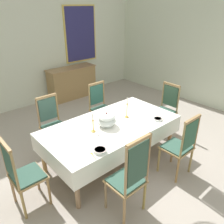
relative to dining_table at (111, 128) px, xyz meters
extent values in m
cube|color=#9F948A|center=(0.00, -0.15, -0.69)|extent=(7.12, 6.98, 0.04)
cube|color=beige|center=(0.00, 3.37, 1.00)|extent=(7.12, 0.08, 3.33)
cylinder|color=#8F6E51|center=(-1.04, -0.50, -0.31)|extent=(0.07, 0.07, 0.70)
cylinder|color=#9D6B41|center=(1.04, -0.50, -0.31)|extent=(0.07, 0.07, 0.70)
cylinder|color=olive|center=(-1.04, 0.50, -0.31)|extent=(0.07, 0.07, 0.70)
cylinder|color=#8F6C4A|center=(1.04, 0.50, -0.31)|extent=(0.07, 0.07, 0.70)
cube|color=olive|center=(0.00, 0.00, 0.00)|extent=(2.17, 1.07, 0.08)
cube|color=olive|center=(0.00, 0.00, 0.05)|extent=(2.29, 1.19, 0.03)
cube|color=white|center=(0.00, 0.00, 0.07)|extent=(2.31, 1.21, 0.00)
cube|color=white|center=(0.00, -0.60, -0.08)|extent=(2.31, 0.00, 0.31)
cube|color=white|center=(0.00, 0.60, -0.08)|extent=(2.31, 0.00, 0.31)
cube|color=white|center=(-1.15, 0.00, -0.08)|extent=(0.00, 1.21, 0.31)
cube|color=white|center=(1.15, 0.00, -0.08)|extent=(0.00, 1.21, 0.31)
cylinder|color=#8B7251|center=(-0.76, -0.76, -0.43)|extent=(0.04, 0.04, 0.47)
cylinder|color=#996C40|center=(-0.38, -0.76, -0.43)|extent=(0.04, 0.04, 0.47)
cylinder|color=#98744B|center=(-0.76, -1.12, -0.43)|extent=(0.04, 0.04, 0.47)
cylinder|color=olive|center=(-0.38, -1.12, -0.43)|extent=(0.04, 0.04, 0.47)
cube|color=olive|center=(-0.57, -0.94, -0.19)|extent=(0.44, 0.42, 0.03)
cube|color=#305245|center=(-0.57, -0.94, -0.16)|extent=(0.40, 0.38, 0.02)
cylinder|color=#987951|center=(-0.77, -1.13, 0.18)|extent=(0.03, 0.03, 0.72)
cylinder|color=#946D47|center=(-0.38, -1.13, 0.18)|extent=(0.03, 0.03, 0.72)
cube|color=#314E3E|center=(-0.57, -1.13, 0.22)|extent=(0.34, 0.02, 0.54)
cube|color=olive|center=(-0.57, -1.13, 0.54)|extent=(0.40, 0.04, 0.04)
cylinder|color=#926B51|center=(-0.38, 0.76, -0.43)|extent=(0.04, 0.04, 0.47)
cylinder|color=#9D7243|center=(-0.76, 0.76, -0.43)|extent=(0.04, 0.04, 0.47)
cylinder|color=olive|center=(-0.38, 1.12, -0.43)|extent=(0.04, 0.04, 0.47)
cylinder|color=#9C7B43|center=(-0.76, 1.12, -0.43)|extent=(0.04, 0.04, 0.47)
cube|color=olive|center=(-0.57, 0.94, -0.19)|extent=(0.44, 0.42, 0.03)
cube|color=#305245|center=(-0.57, 0.94, -0.16)|extent=(0.40, 0.38, 0.02)
cylinder|color=olive|center=(-0.38, 1.13, 0.10)|extent=(0.03, 0.03, 0.56)
cylinder|color=#916F4C|center=(-0.77, 1.13, 0.10)|extent=(0.03, 0.03, 0.56)
cube|color=#35554A|center=(-0.57, 1.13, 0.13)|extent=(0.34, 0.02, 0.43)
cube|color=olive|center=(-0.57, 1.13, 0.39)|extent=(0.40, 0.04, 0.04)
cylinder|color=olive|center=(0.39, -0.76, -0.43)|extent=(0.04, 0.04, 0.47)
cylinder|color=olive|center=(0.77, -0.76, -0.43)|extent=(0.04, 0.04, 0.47)
cylinder|color=olive|center=(0.39, -1.12, -0.43)|extent=(0.04, 0.04, 0.47)
cylinder|color=olive|center=(0.77, -1.12, -0.43)|extent=(0.04, 0.04, 0.47)
cube|color=olive|center=(0.58, -0.94, -0.19)|extent=(0.44, 0.42, 0.03)
cube|color=#305245|center=(0.58, -0.94, -0.16)|extent=(0.40, 0.38, 0.02)
cylinder|color=olive|center=(0.38, -1.13, 0.12)|extent=(0.03, 0.03, 0.58)
cylinder|color=#976D41|center=(0.77, -1.13, 0.12)|extent=(0.03, 0.03, 0.58)
cube|color=#2E5841|center=(0.58, -1.13, 0.14)|extent=(0.34, 0.02, 0.44)
cube|color=olive|center=(0.58, -1.13, 0.41)|extent=(0.40, 0.04, 0.04)
cylinder|color=#987750|center=(0.77, 0.76, -0.43)|extent=(0.04, 0.04, 0.47)
cylinder|color=#927851|center=(0.39, 0.76, -0.43)|extent=(0.04, 0.04, 0.47)
cylinder|color=olive|center=(0.77, 1.12, -0.43)|extent=(0.04, 0.04, 0.47)
cylinder|color=olive|center=(0.39, 1.12, -0.43)|extent=(0.04, 0.04, 0.47)
cube|color=olive|center=(0.58, 0.94, -0.19)|extent=(0.44, 0.42, 0.03)
cube|color=#305245|center=(0.58, 0.94, -0.16)|extent=(0.40, 0.38, 0.02)
cylinder|color=#9A6E41|center=(0.77, 1.13, 0.10)|extent=(0.03, 0.03, 0.55)
cylinder|color=#947B4C|center=(0.38, 1.13, 0.10)|extent=(0.03, 0.03, 0.55)
cube|color=#29574A|center=(0.58, 1.13, 0.13)|extent=(0.34, 0.02, 0.42)
cube|color=olive|center=(0.58, 1.13, 0.38)|extent=(0.40, 0.04, 0.04)
cylinder|color=#946A45|center=(-1.30, 0.19, -0.43)|extent=(0.04, 0.04, 0.47)
cylinder|color=#977346|center=(-1.30, -0.19, -0.43)|extent=(0.04, 0.04, 0.47)
cylinder|color=#926D49|center=(-1.66, 0.19, -0.43)|extent=(0.04, 0.04, 0.47)
cylinder|color=olive|center=(-1.66, -0.19, -0.43)|extent=(0.04, 0.04, 0.47)
cube|color=olive|center=(-1.48, 0.00, -0.19)|extent=(0.42, 0.44, 0.03)
cube|color=#305245|center=(-1.48, 0.00, -0.16)|extent=(0.38, 0.40, 0.02)
cylinder|color=#967350|center=(-1.67, 0.20, 0.12)|extent=(0.03, 0.03, 0.58)
cylinder|color=olive|center=(-1.67, -0.20, 0.12)|extent=(0.03, 0.03, 0.58)
cube|color=#2B4B3F|center=(-1.67, 0.00, 0.14)|extent=(0.02, 0.34, 0.44)
cube|color=olive|center=(-1.67, 0.00, 0.41)|extent=(0.04, 0.40, 0.04)
cylinder|color=olive|center=(1.30, -0.19, -0.43)|extent=(0.04, 0.04, 0.47)
cylinder|color=#9E704F|center=(1.30, 0.19, -0.43)|extent=(0.04, 0.04, 0.47)
cylinder|color=olive|center=(1.66, -0.19, -0.43)|extent=(0.04, 0.04, 0.47)
cylinder|color=#9E7841|center=(1.66, 0.19, -0.43)|extent=(0.04, 0.04, 0.47)
cube|color=olive|center=(1.48, 0.00, -0.19)|extent=(0.42, 0.44, 0.03)
cube|color=#305245|center=(1.48, 0.00, -0.16)|extent=(0.38, 0.40, 0.02)
cylinder|color=olive|center=(1.67, -0.20, 0.11)|extent=(0.03, 0.03, 0.57)
cylinder|color=olive|center=(1.67, 0.20, 0.11)|extent=(0.03, 0.03, 0.57)
cube|color=#33503D|center=(1.67, 0.00, 0.14)|extent=(0.02, 0.34, 0.43)
cube|color=olive|center=(1.67, 0.00, 0.39)|extent=(0.04, 0.40, 0.04)
cylinder|color=silver|center=(-0.10, 0.00, 0.08)|extent=(0.17, 0.17, 0.02)
ellipsoid|color=silver|center=(-0.10, 0.00, 0.16)|extent=(0.32, 0.32, 0.14)
ellipsoid|color=silver|center=(-0.10, 0.00, 0.25)|extent=(0.28, 0.28, 0.11)
sphere|color=brown|center=(-0.10, 0.00, 0.31)|extent=(0.03, 0.03, 0.03)
cylinder|color=gold|center=(-0.37, 0.00, 0.08)|extent=(0.07, 0.07, 0.02)
cylinder|color=gold|center=(-0.37, 0.00, 0.18)|extent=(0.02, 0.02, 0.18)
cone|color=gold|center=(-0.37, 0.00, 0.28)|extent=(0.04, 0.04, 0.02)
cylinder|color=silver|center=(-0.37, 0.00, 0.34)|extent=(0.02, 0.02, 0.10)
cylinder|color=gold|center=(0.37, 0.00, 0.08)|extent=(0.07, 0.07, 0.02)
cylinder|color=gold|center=(0.37, 0.00, 0.21)|extent=(0.02, 0.02, 0.24)
cone|color=gold|center=(0.37, 0.00, 0.34)|extent=(0.04, 0.04, 0.02)
cylinder|color=silver|center=(0.37, 0.00, 0.40)|extent=(0.02, 0.02, 0.10)
cylinder|color=silver|center=(-0.63, -0.49, 0.10)|extent=(0.18, 0.18, 0.04)
cylinder|color=silver|center=(-0.63, -0.49, 0.10)|extent=(0.15, 0.15, 0.03)
torus|color=brown|center=(-0.63, -0.49, 0.11)|extent=(0.18, 0.18, 0.01)
cylinder|color=silver|center=(0.70, -0.43, 0.09)|extent=(0.15, 0.15, 0.04)
cylinder|color=silver|center=(0.70, -0.43, 0.10)|extent=(0.13, 0.13, 0.03)
torus|color=brown|center=(0.70, -0.43, 0.11)|extent=(0.15, 0.15, 0.01)
cube|color=gold|center=(-0.77, -0.53, 0.08)|extent=(0.04, 0.14, 0.00)
ellipsoid|color=gold|center=(-0.75, -0.45, 0.08)|extent=(0.03, 0.05, 0.01)
cube|color=gold|center=(0.80, -0.47, 0.08)|extent=(0.04, 0.14, 0.00)
ellipsoid|color=gold|center=(0.82, -0.39, 0.08)|extent=(0.03, 0.05, 0.01)
cube|color=olive|center=(1.16, 3.05, -0.23)|extent=(1.40, 0.44, 0.88)
cube|color=#97734C|center=(1.16, 3.05, 0.23)|extent=(1.44, 0.48, 0.02)
cube|color=#927D50|center=(1.51, 3.28, -0.23)|extent=(0.59, 0.01, 0.70)
cube|color=olive|center=(0.81, 3.28, -0.23)|extent=(0.59, 0.01, 0.70)
cube|color=#D1B251|center=(1.72, 3.31, 1.08)|extent=(1.07, 0.04, 1.57)
cube|color=navy|center=(1.72, 3.29, 1.08)|extent=(0.99, 0.01, 1.49)
camera|label=1|loc=(-2.21, -2.51, 1.92)|focal=36.38mm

